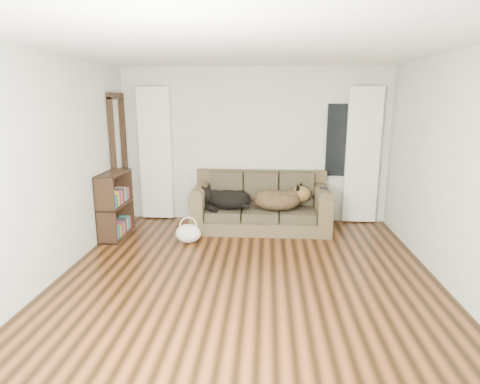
# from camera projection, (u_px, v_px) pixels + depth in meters

# --- Properties ---
(floor) EXTENTS (5.00, 5.00, 0.00)m
(floor) POSITION_uv_depth(u_px,v_px,m) (247.00, 281.00, 4.69)
(floor) COLOR black
(floor) RESTS_ON ground
(ceiling) EXTENTS (5.00, 5.00, 0.00)m
(ceiling) POSITION_uv_depth(u_px,v_px,m) (248.00, 46.00, 4.09)
(ceiling) COLOR white
(ceiling) RESTS_ON ground
(wall_back) EXTENTS (4.50, 0.04, 2.60)m
(wall_back) POSITION_uv_depth(u_px,v_px,m) (254.00, 146.00, 6.82)
(wall_back) COLOR beige
(wall_back) RESTS_ON ground
(wall_left) EXTENTS (0.04, 5.00, 2.60)m
(wall_left) POSITION_uv_depth(u_px,v_px,m) (49.00, 169.00, 4.54)
(wall_left) COLOR beige
(wall_left) RESTS_ON ground
(wall_right) EXTENTS (0.04, 5.00, 2.60)m
(wall_right) POSITION_uv_depth(u_px,v_px,m) (459.00, 174.00, 4.24)
(wall_right) COLOR beige
(wall_right) RESTS_ON ground
(curtain_left) EXTENTS (0.55, 0.08, 2.25)m
(curtain_left) POSITION_uv_depth(u_px,v_px,m) (156.00, 154.00, 6.89)
(curtain_left) COLOR white
(curtain_left) RESTS_ON ground
(curtain_right) EXTENTS (0.55, 0.08, 2.25)m
(curtain_right) POSITION_uv_depth(u_px,v_px,m) (362.00, 156.00, 6.66)
(curtain_right) COLOR white
(curtain_right) RESTS_ON ground
(window_pane) EXTENTS (0.50, 0.03, 1.20)m
(window_pane) POSITION_uv_depth(u_px,v_px,m) (341.00, 140.00, 6.67)
(window_pane) COLOR black
(window_pane) RESTS_ON wall_back
(door_casing) EXTENTS (0.07, 0.60, 2.10)m
(door_casing) POSITION_uv_depth(u_px,v_px,m) (120.00, 163.00, 6.58)
(door_casing) COLOR #312014
(door_casing) RESTS_ON ground
(sofa) EXTENTS (2.19, 0.95, 0.90)m
(sofa) POSITION_uv_depth(u_px,v_px,m) (261.00, 202.00, 6.49)
(sofa) COLOR brown
(sofa) RESTS_ON floor
(dog_black_lab) EXTENTS (0.84, 0.69, 0.31)m
(dog_black_lab) POSITION_uv_depth(u_px,v_px,m) (226.00, 201.00, 6.45)
(dog_black_lab) COLOR black
(dog_black_lab) RESTS_ON sofa
(dog_shepherd) EXTENTS (0.80, 0.59, 0.34)m
(dog_shepherd) POSITION_uv_depth(u_px,v_px,m) (280.00, 201.00, 6.40)
(dog_shepherd) COLOR black
(dog_shepherd) RESTS_ON sofa
(tv_remote) EXTENTS (0.12, 0.20, 0.02)m
(tv_remote) POSITION_uv_depth(u_px,v_px,m) (324.00, 188.00, 6.18)
(tv_remote) COLOR black
(tv_remote) RESTS_ON sofa
(tote_bag) EXTENTS (0.39, 0.31, 0.28)m
(tote_bag) POSITION_uv_depth(u_px,v_px,m) (188.00, 232.00, 5.91)
(tote_bag) COLOR white
(tote_bag) RESTS_ON floor
(bookshelf) EXTENTS (0.33, 0.81, 1.00)m
(bookshelf) POSITION_uv_depth(u_px,v_px,m) (115.00, 205.00, 6.12)
(bookshelf) COLOR #312014
(bookshelf) RESTS_ON floor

